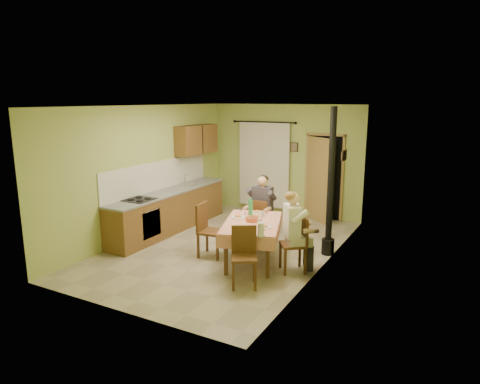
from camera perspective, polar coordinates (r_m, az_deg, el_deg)
The scene contains 17 objects.
floor at distance 8.69m, azimuth -1.78°, elevation -7.39°, with size 4.00×6.00×0.01m, color tan.
room_shell at distance 8.25m, azimuth -1.86°, elevation 4.59°, with size 4.04×6.04×2.82m.
kitchen_run at distance 9.78m, azimuth -9.32°, elevation -2.34°, with size 0.64×3.64×1.56m.
upper_cabinets at distance 10.63m, azimuth -5.80°, elevation 6.98°, with size 0.35×1.40×0.70m, color brown.
curtain at distance 11.13m, azimuth 3.20°, elevation 3.70°, with size 1.70×0.07×2.22m.
doorway at distance 10.57m, azimuth 10.76°, elevation 1.87°, with size 0.96×0.54×2.15m.
dining_table at distance 7.83m, azimuth 1.60°, elevation -6.66°, with size 1.45×1.85×0.76m.
tableware at distance 7.62m, azimuth 1.73°, elevation -3.80°, with size 1.03×1.46×0.33m.
chair_far at distance 8.87m, azimuth 2.86°, elevation -5.00°, with size 0.39×0.39×0.93m.
chair_near at distance 6.90m, azimuth 0.55°, elevation -10.18°, with size 0.54×0.54×0.96m.
chair_right at distance 7.51m, azimuth 7.16°, elevation -8.34°, with size 0.58×0.58×0.97m.
chair_left at distance 8.16m, azimuth -3.86°, elevation -6.55°, with size 0.51×0.51×1.02m.
man_far at distance 8.72m, azimuth 2.94°, elevation -1.28°, with size 0.59×0.47×1.39m.
man_right at distance 7.32m, azimuth 7.18°, elevation -4.04°, with size 0.64×0.65×1.39m.
stove_flue at distance 8.21m, azimuth 11.89°, elevation -1.36°, with size 0.24×0.24×2.80m.
picture_back at distance 10.82m, azimuth 7.25°, elevation 5.97°, with size 0.19×0.03×0.23m, color black.
picture_right at distance 8.61m, azimuth 13.72°, elevation 4.78°, with size 0.03×0.31×0.21m, color brown.
Camera 1 is at (4.10, -7.07, 2.93)m, focal length 32.00 mm.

